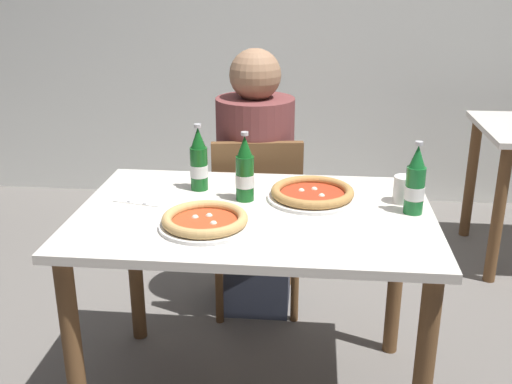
# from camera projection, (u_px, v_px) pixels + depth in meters

# --- Properties ---
(back_wall_tiled) EXTENTS (7.00, 0.10, 2.60)m
(back_wall_tiled) POSITION_uv_depth(u_px,v_px,m) (288.00, 4.00, 3.92)
(back_wall_tiled) COLOR white
(back_wall_tiled) RESTS_ON ground_plane
(dining_table_main) EXTENTS (1.20, 0.80, 0.75)m
(dining_table_main) POSITION_uv_depth(u_px,v_px,m) (255.00, 242.00, 2.10)
(dining_table_main) COLOR silver
(dining_table_main) RESTS_ON ground_plane
(chair_behind_table) EXTENTS (0.45, 0.45, 0.85)m
(chair_behind_table) POSITION_uv_depth(u_px,v_px,m) (256.00, 215.00, 2.72)
(chair_behind_table) COLOR brown
(chair_behind_table) RESTS_ON ground_plane
(diner_seated) EXTENTS (0.34, 0.34, 1.21)m
(diner_seated) POSITION_uv_depth(u_px,v_px,m) (255.00, 190.00, 2.74)
(diner_seated) COLOR #2D3342
(diner_seated) RESTS_ON ground_plane
(pizza_margherita_near) EXTENTS (0.32, 0.32, 0.04)m
(pizza_margherita_near) POSITION_uv_depth(u_px,v_px,m) (312.00, 194.00, 2.16)
(pizza_margherita_near) COLOR white
(pizza_margherita_near) RESTS_ON dining_table_main
(pizza_marinara_far) EXTENTS (0.29, 0.29, 0.04)m
(pizza_marinara_far) POSITION_uv_depth(u_px,v_px,m) (205.00, 221.00, 1.92)
(pizza_marinara_far) COLOR white
(pizza_marinara_far) RESTS_ON dining_table_main
(beer_bottle_left) EXTENTS (0.07, 0.07, 0.25)m
(beer_bottle_left) POSITION_uv_depth(u_px,v_px,m) (415.00, 183.00, 2.01)
(beer_bottle_left) COLOR #196B2D
(beer_bottle_left) RESTS_ON dining_table_main
(beer_bottle_center) EXTENTS (0.07, 0.07, 0.25)m
(beer_bottle_center) POSITION_uv_depth(u_px,v_px,m) (199.00, 162.00, 2.22)
(beer_bottle_center) COLOR #14591E
(beer_bottle_center) RESTS_ON dining_table_main
(beer_bottle_right) EXTENTS (0.07, 0.07, 0.25)m
(beer_bottle_right) POSITION_uv_depth(u_px,v_px,m) (245.00, 172.00, 2.12)
(beer_bottle_right) COLOR #14591E
(beer_bottle_right) RESTS_ON dining_table_main
(napkin_with_cutlery) EXTENTS (0.21, 0.21, 0.01)m
(napkin_with_cutlery) POSITION_uv_depth(u_px,v_px,m) (148.00, 195.00, 2.19)
(napkin_with_cutlery) COLOR white
(napkin_with_cutlery) RESTS_ON dining_table_main
(paper_cup) EXTENTS (0.07, 0.07, 0.09)m
(paper_cup) POSITION_uv_depth(u_px,v_px,m) (404.00, 190.00, 2.12)
(paper_cup) COLOR white
(paper_cup) RESTS_ON dining_table_main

